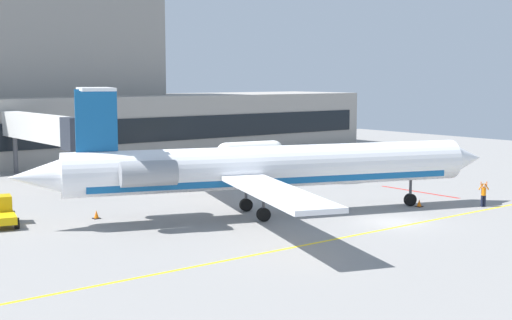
{
  "coord_description": "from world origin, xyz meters",
  "views": [
    {
      "loc": [
        -34.73,
        -29.9,
        9.32
      ],
      "look_at": [
        -1.35,
        12.69,
        3.0
      ],
      "focal_mm": 49.5,
      "sensor_mm": 36.0,
      "label": 1
    }
  ],
  "objects": [
    {
      "name": "belt_loader",
      "position": [
        -20.28,
        14.8,
        0.83
      ],
      "size": [
        2.49,
        3.84,
        1.8
      ],
      "color": "#E5B20C",
      "rests_on": "ground"
    },
    {
      "name": "safety_cone_bravo",
      "position": [
        -0.71,
        5.29,
        0.25
      ],
      "size": [
        0.47,
        0.47,
        0.55
      ],
      "color": "orange",
      "rests_on": "ground"
    },
    {
      "name": "safety_cone_charlie",
      "position": [
        5.76,
        2.51,
        0.25
      ],
      "size": [
        0.47,
        0.47,
        0.55
      ],
      "color": "orange",
      "rests_on": "ground"
    },
    {
      "name": "terminal_building",
      "position": [
        -3.2,
        47.89,
        7.46
      ],
      "size": [
        78.06,
        14.78,
        20.8
      ],
      "color": "gray",
      "rests_on": "ground"
    },
    {
      "name": "ground",
      "position": [
        0.0,
        -0.0,
        -0.05
      ],
      "size": [
        120.0,
        120.0,
        0.11
      ],
      "color": "gray"
    },
    {
      "name": "jet_bridge_west",
      "position": [
        -11.02,
        30.53,
        4.79
      ],
      "size": [
        2.4,
        17.51,
        6.18
      ],
      "color": "silver",
      "rests_on": "ground"
    },
    {
      "name": "baggage_tug",
      "position": [
        16.28,
        19.67,
        0.96
      ],
      "size": [
        4.2,
        2.71,
        2.12
      ],
      "color": "#E5B20C",
      "rests_on": "ground"
    },
    {
      "name": "pushback_tractor",
      "position": [
        9.79,
        15.36,
        0.84
      ],
      "size": [
        2.11,
        4.12,
        1.81
      ],
      "color": "#1E4CB2",
      "rests_on": "ground"
    },
    {
      "name": "safety_cone_alpha",
      "position": [
        -14.64,
        12.97,
        0.25
      ],
      "size": [
        0.47,
        0.47,
        0.55
      ],
      "color": "orange",
      "rests_on": "ground"
    },
    {
      "name": "regional_jet",
      "position": [
        -5.09,
        6.9,
        3.28
      ],
      "size": [
        32.66,
        27.4,
        8.73
      ],
      "color": "white",
      "rests_on": "ground"
    },
    {
      "name": "marshaller",
      "position": [
        9.42,
        -0.35,
        0.93
      ],
      "size": [
        0.77,
        0.48,
        1.84
      ],
      "color": "#191E33",
      "rests_on": "ground"
    },
    {
      "name": "fuel_tank",
      "position": [
        12.03,
        30.78,
        1.36
      ],
      "size": [
        7.85,
        3.1,
        2.42
      ],
      "color": "white",
      "rests_on": "ground"
    }
  ]
}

